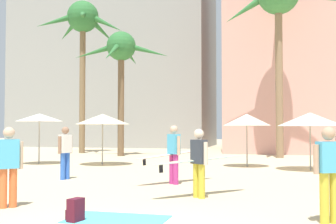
{
  "coord_description": "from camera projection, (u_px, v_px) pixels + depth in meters",
  "views": [
    {
      "loc": [
        2.22,
        -5.81,
        1.67
      ],
      "look_at": [
        -0.92,
        6.72,
        2.17
      ],
      "focal_mm": 45.68,
      "sensor_mm": 36.0,
      "label": 1
    }
  ],
  "objects": [
    {
      "name": "person_mid_left",
      "position": [
        175.0,
        153.0,
        12.92
      ],
      "size": [
        2.14,
        2.59,
        1.76
      ],
      "rotation": [
        0.0,
        0.0,
        0.84
      ],
      "color": "#B7337F",
      "rests_on": "ground"
    },
    {
      "name": "palm_tree_far_left",
      "position": [
        121.0,
        54.0,
        26.12
      ],
      "size": [
        5.89,
        5.72,
        7.61
      ],
      "color": "brown",
      "rests_on": "ground"
    },
    {
      "name": "cafe_umbrella_5",
      "position": [
        310.0,
        119.0,
        17.0
      ],
      "size": [
        2.55,
        2.55,
        2.3
      ],
      "color": "gray",
      "rests_on": "ground"
    },
    {
      "name": "person_far_left",
      "position": [
        8.0,
        163.0,
        9.0
      ],
      "size": [
        0.49,
        0.5,
        1.7
      ],
      "rotation": [
        0.0,
        0.0,
        2.37
      ],
      "color": "orange",
      "rests_on": "ground"
    },
    {
      "name": "person_mid_right",
      "position": [
        200.0,
        160.0,
        10.38
      ],
      "size": [
        2.28,
        2.36,
        1.66
      ],
      "rotation": [
        0.0,
        0.0,
        0.86
      ],
      "color": "gold",
      "rests_on": "ground"
    },
    {
      "name": "palm_tree_center",
      "position": [
        83.0,
        25.0,
        29.34
      ],
      "size": [
        5.8,
        5.82,
        10.45
      ],
      "color": "brown",
      "rests_on": "ground"
    },
    {
      "name": "backpack",
      "position": [
        75.0,
        211.0,
        7.61
      ],
      "size": [
        0.29,
        0.33,
        0.42
      ],
      "rotation": [
        0.0,
        0.0,
        2.93
      ],
      "color": "#4D1524",
      "rests_on": "ground"
    },
    {
      "name": "beach_towel",
      "position": [
        117.0,
        219.0,
        7.81
      ],
      "size": [
        1.82,
        1.12,
        0.01
      ],
      "primitive_type": "cube",
      "rotation": [
        0.0,
        0.0,
        -0.01
      ],
      "color": "#4CC6D6",
      "rests_on": "ground"
    },
    {
      "name": "person_mid_center",
      "position": [
        329.0,
        170.0,
        7.5
      ],
      "size": [
        0.58,
        0.38,
        1.7
      ],
      "rotation": [
        0.0,
        0.0,
        2.06
      ],
      "color": "gold",
      "rests_on": "ground"
    },
    {
      "name": "person_far_right",
      "position": [
        65.0,
        150.0,
        13.98
      ],
      "size": [
        0.33,
        0.6,
        1.73
      ],
      "rotation": [
        0.0,
        0.0,
        2.82
      ],
      "color": "blue",
      "rests_on": "ground"
    },
    {
      "name": "cafe_umbrella_4",
      "position": [
        247.0,
        120.0,
        18.56
      ],
      "size": [
        2.06,
        2.06,
        2.31
      ],
      "color": "gray",
      "rests_on": "ground"
    },
    {
      "name": "cafe_umbrella_0",
      "position": [
        39.0,
        118.0,
        20.03
      ],
      "size": [
        2.18,
        2.18,
        2.37
      ],
      "color": "gray",
      "rests_on": "ground"
    },
    {
      "name": "cafe_umbrella_3",
      "position": [
        103.0,
        119.0,
        19.51
      ],
      "size": [
        2.49,
        2.49,
        2.34
      ],
      "color": "gray",
      "rests_on": "ground"
    },
    {
      "name": "palm_tree_left",
      "position": [
        278.0,
        2.0,
        24.61
      ],
      "size": [
        6.7,
        6.68,
        10.67
      ],
      "color": "#896B4C",
      "rests_on": "ground"
    }
  ]
}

